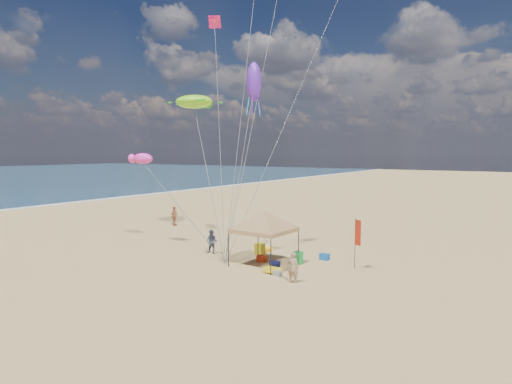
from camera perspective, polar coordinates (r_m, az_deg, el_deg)
ground at (r=24.89m, az=-3.85°, el=-9.75°), size 280.00×280.00×0.00m
canopy_tent at (r=24.65m, az=1.05°, el=-2.81°), size 5.81×5.81×3.58m
feather_flag at (r=24.54m, az=13.12°, el=-5.58°), size 0.40×0.20×2.81m
cooler_red at (r=25.90m, az=0.76°, el=-8.70°), size 0.54×0.38×0.38m
cooler_blue at (r=26.63m, az=8.96°, el=-8.38°), size 0.54×0.38×0.38m
bag_navy at (r=24.82m, az=2.46°, el=-9.35°), size 0.69×0.54×0.36m
bag_orange at (r=28.38m, az=1.51°, el=-7.48°), size 0.54×0.69×0.36m
chair_green at (r=25.54m, az=5.46°, el=-8.56°), size 0.50×0.50×0.70m
chair_yellow at (r=27.70m, az=0.50°, el=-7.44°), size 0.50×0.50×0.70m
crate_grey at (r=23.08m, az=2.80°, el=-10.59°), size 0.34×0.30×0.28m
beach_cart at (r=23.48m, az=2.16°, el=-10.16°), size 0.90×0.50×0.24m
person_near_a at (r=21.84m, az=4.87°, el=-9.79°), size 0.61×0.45×1.56m
person_near_b at (r=27.86m, az=-5.81°, el=-6.51°), size 0.88×0.77×1.54m
person_near_c at (r=29.07m, az=1.61°, el=-5.83°), size 1.22×0.89×1.69m
person_far_a at (r=38.81m, az=-10.67°, el=-3.10°), size 0.55×1.05×1.70m
turtle_kite at (r=33.51m, az=-8.12°, el=11.61°), size 3.62×3.23×1.01m
fish_kite at (r=30.94m, az=-14.60°, el=4.26°), size 1.75×0.93×0.76m
squid_kite at (r=28.62m, az=-0.26°, el=14.24°), size 1.03×1.03×2.49m
stunt_kite_pink at (r=39.57m, az=-5.43°, el=21.28°), size 1.13×0.89×0.95m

